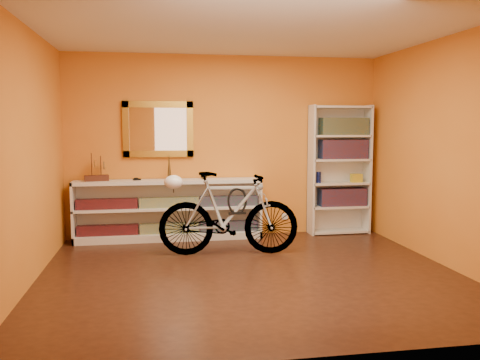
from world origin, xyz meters
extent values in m
cube|color=black|center=(0.00, 0.00, -0.01)|extent=(4.50, 4.00, 0.01)
cube|color=silver|center=(0.00, 0.00, 2.60)|extent=(4.50, 4.00, 0.01)
cube|color=orange|center=(0.00, 2.00, 1.30)|extent=(4.50, 0.01, 2.60)
cube|color=orange|center=(-2.25, 0.00, 1.30)|extent=(0.01, 4.00, 2.60)
cube|color=orange|center=(2.25, 0.00, 1.30)|extent=(0.01, 4.00, 2.60)
cube|color=#8A6319|center=(-0.95, 1.97, 1.55)|extent=(0.98, 0.06, 0.78)
cube|color=silver|center=(0.90, 1.99, 0.25)|extent=(0.09, 0.02, 0.09)
cube|color=black|center=(-0.82, 1.79, 0.17)|extent=(2.50, 0.13, 0.14)
cube|color=navy|center=(-0.82, 1.79, 0.54)|extent=(2.50, 0.13, 0.14)
imported|color=black|center=(-1.25, 1.81, 0.85)|extent=(0.00, 0.00, 0.00)
cone|color=#523C1C|center=(-0.81, 1.81, 1.03)|extent=(0.06, 0.06, 0.37)
sphere|color=#523C1C|center=(-0.32, 1.81, 0.90)|extent=(0.10, 0.10, 0.10)
cube|color=maroon|center=(1.74, 1.84, 0.55)|extent=(0.70, 0.22, 0.26)
cube|color=maroon|center=(1.74, 1.84, 1.25)|extent=(0.70, 0.22, 0.28)
cube|color=#19495A|center=(1.74, 1.84, 1.59)|extent=(0.70, 0.22, 0.25)
cylinder|color=navy|center=(1.36, 1.82, 0.85)|extent=(0.07, 0.07, 0.16)
cube|color=maroon|center=(1.49, 1.87, 1.55)|extent=(0.15, 0.15, 0.17)
cube|color=gold|center=(1.94, 1.80, 0.83)|extent=(0.16, 0.11, 0.12)
imported|color=silver|center=(-0.11, 0.86, 0.52)|extent=(0.61, 1.80, 1.04)
ellipsoid|color=white|center=(-0.78, 0.92, 0.91)|extent=(0.23, 0.22, 0.17)
torus|color=black|center=(-0.01, 0.85, 0.68)|extent=(0.25, 0.03, 0.25)
camera|label=1|loc=(-1.00, -5.17, 1.59)|focal=37.39mm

